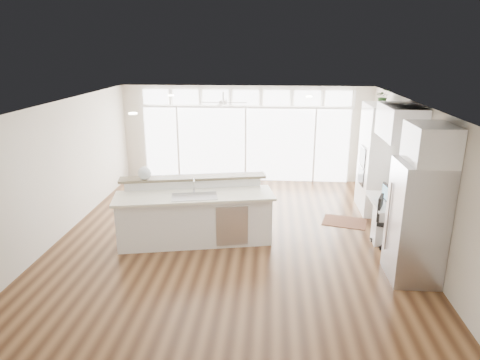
{
  "coord_description": "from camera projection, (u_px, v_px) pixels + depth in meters",
  "views": [
    {
      "loc": [
        0.73,
        -7.96,
        3.72
      ],
      "look_at": [
        0.09,
        0.6,
        1.04
      ],
      "focal_mm": 32.0,
      "sensor_mm": 36.0,
      "label": 1
    }
  ],
  "objects": [
    {
      "name": "wall_left",
      "position": [
        60.0,
        170.0,
        8.59
      ],
      "size": [
        0.04,
        8.0,
        2.7
      ],
      "primitive_type": "cube",
      "color": "beige",
      "rests_on": "floor"
    },
    {
      "name": "kitchen_island",
      "position": [
        195.0,
        213.0,
        8.35
      ],
      "size": [
        3.23,
        1.75,
        1.22
      ],
      "primitive_type": "cube",
      "rotation": [
        0.0,
        0.0,
        0.2
      ],
      "color": "white",
      "rests_on": "floor"
    },
    {
      "name": "recessed_lights",
      "position": [
        234.0,
        104.0,
        8.13
      ],
      "size": [
        3.4,
        3.0,
        0.02
      ],
      "primitive_type": "cube",
      "color": "white",
      "rests_on": "ceiling"
    },
    {
      "name": "wall_back",
      "position": [
        246.0,
        134.0,
        12.14
      ],
      "size": [
        7.0,
        0.04,
        2.7
      ],
      "primitive_type": "cube",
      "color": "beige",
      "rests_on": "floor"
    },
    {
      "name": "refrigerator",
      "position": [
        416.0,
        222.0,
        6.93
      ],
      "size": [
        0.76,
        0.9,
        2.0
      ],
      "primitive_type": "cube",
      "color": "#B8B9BE",
      "rests_on": "floor"
    },
    {
      "name": "upper_cabinets",
      "position": [
        401.0,
        122.0,
        8.1
      ],
      "size": [
        0.64,
        1.3,
        0.64
      ],
      "primitive_type": "cube",
      "color": "white",
      "rests_on": "wall_right"
    },
    {
      "name": "fishbowl",
      "position": [
        145.0,
        173.0,
        8.39
      ],
      "size": [
        0.32,
        0.32,
        0.26
      ],
      "primitive_type": "sphere",
      "rotation": [
        0.0,
        0.0,
        0.22
      ],
      "color": "silver",
      "rests_on": "kitchen_island"
    },
    {
      "name": "wall_right",
      "position": [
        417.0,
        178.0,
        8.09
      ],
      "size": [
        0.04,
        8.0,
        2.7
      ],
      "primitive_type": "cube",
      "color": "beige",
      "rests_on": "floor"
    },
    {
      "name": "ceiling_fan",
      "position": [
        223.0,
        98.0,
        10.7
      ],
      "size": [
        1.16,
        1.16,
        0.32
      ],
      "primitive_type": "cube",
      "color": "white",
      "rests_on": "ceiling"
    },
    {
      "name": "transom_row",
      "position": [
        246.0,
        98.0,
        11.78
      ],
      "size": [
        5.9,
        0.06,
        0.4
      ],
      "primitive_type": "cube",
      "color": "white",
      "rests_on": "wall_back"
    },
    {
      "name": "floor",
      "position": [
        234.0,
        237.0,
        8.74
      ],
      "size": [
        7.0,
        8.0,
        0.02
      ],
      "primitive_type": "cube",
      "color": "#3F2513",
      "rests_on": "ground"
    },
    {
      "name": "monitor",
      "position": [
        387.0,
        193.0,
        8.53
      ],
      "size": [
        0.1,
        0.43,
        0.35
      ],
      "primitive_type": "cube",
      "rotation": [
        0.0,
        0.0,
        0.08
      ],
      "color": "black",
      "rests_on": "desk_nook"
    },
    {
      "name": "office_chair",
      "position": [
        390.0,
        222.0,
        8.23
      ],
      "size": [
        0.65,
        0.63,
        0.98
      ],
      "primitive_type": "cube",
      "rotation": [
        0.0,
        0.0,
        -0.38
      ],
      "color": "black",
      "rests_on": "floor"
    },
    {
      "name": "desk_nook",
      "position": [
        388.0,
        218.0,
        8.69
      ],
      "size": [
        0.72,
        1.3,
        0.76
      ],
      "primitive_type": "cube",
      "color": "white",
      "rests_on": "floor"
    },
    {
      "name": "desk_window",
      "position": [
        411.0,
        163.0,
        8.32
      ],
      "size": [
        0.04,
        0.85,
        0.85
      ],
      "primitive_type": "cube",
      "color": "silver",
      "rests_on": "wall_right"
    },
    {
      "name": "rug",
      "position": [
        345.0,
        222.0,
        9.48
      ],
      "size": [
        1.08,
        0.9,
        0.01
      ],
      "primitive_type": "cube",
      "rotation": [
        0.0,
        0.0,
        -0.26
      ],
      "color": "#381C12",
      "rests_on": "floor"
    },
    {
      "name": "potted_plant",
      "position": [
        383.0,
        98.0,
        9.44
      ],
      "size": [
        0.32,
        0.35,
        0.26
      ],
      "primitive_type": "imported",
      "rotation": [
        0.0,
        0.0,
        -0.05
      ],
      "color": "#2B5625",
      "rests_on": "oven_cabinet"
    },
    {
      "name": "ceiling",
      "position": [
        233.0,
        104.0,
        7.93
      ],
      "size": [
        7.0,
        8.0,
        0.02
      ],
      "primitive_type": "cube",
      "color": "silver",
      "rests_on": "wall_back"
    },
    {
      "name": "keyboard",
      "position": [
        377.0,
        200.0,
        8.59
      ],
      "size": [
        0.15,
        0.31,
        0.01
      ],
      "primitive_type": "cube",
      "rotation": [
        0.0,
        0.0,
        0.12
      ],
      "color": "silver",
      "rests_on": "desk_nook"
    },
    {
      "name": "glass_wall",
      "position": [
        246.0,
        145.0,
        12.18
      ],
      "size": [
        5.8,
        0.06,
        2.08
      ],
      "primitive_type": "cube",
      "color": "white",
      "rests_on": "wall_back"
    },
    {
      "name": "framed_photos",
      "position": [
        401.0,
        163.0,
        8.95
      ],
      "size": [
        0.06,
        0.22,
        0.8
      ],
      "primitive_type": "cube",
      "color": "black",
      "rests_on": "wall_right"
    },
    {
      "name": "fridge_cabinet",
      "position": [
        431.0,
        144.0,
        6.54
      ],
      "size": [
        0.64,
        0.9,
        0.6
      ],
      "primitive_type": "cube",
      "color": "white",
      "rests_on": "wall_right"
    },
    {
      "name": "oven_cabinet",
      "position": [
        377.0,
        159.0,
        9.85
      ],
      "size": [
        0.64,
        1.2,
        2.5
      ],
      "primitive_type": "cube",
      "color": "white",
      "rests_on": "floor"
    },
    {
      "name": "wall_front",
      "position": [
        199.0,
        280.0,
        4.53
      ],
      "size": [
        7.0,
        0.04,
        2.7
      ],
      "primitive_type": "cube",
      "color": "beige",
      "rests_on": "floor"
    }
  ]
}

